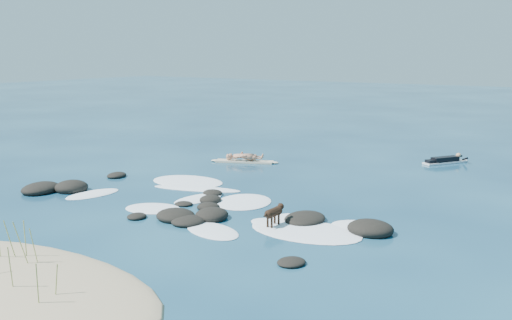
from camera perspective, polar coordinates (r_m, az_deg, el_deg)
The scene contains 8 objects.
ground at distance 20.18m, azimuth -3.94°, elevation -4.56°, with size 160.00×160.00×0.00m, color #0A2642.
sand_dune at distance 14.80m, azimuth -23.64°, elevation -11.26°, with size 9.00×4.40×0.60m, color #9E8966.
dune_grass at distance 14.68m, azimuth -23.09°, elevation -8.74°, with size 3.76×1.64×1.22m.
reef_rocks at distance 19.89m, azimuth -7.89°, elevation -4.55°, with size 14.28×5.99×0.56m.
breaking_foam at distance 19.78m, azimuth -2.23°, elevation -4.84°, with size 11.89×6.88×0.12m.
standing_surfer_rig at distance 27.75m, azimuth -1.17°, elevation 1.28°, with size 3.24×1.60×1.92m.
paddling_surfer_rig at distance 29.14m, azimuth 18.43°, elevation -0.02°, with size 1.86×2.36×0.45m.
dog at distance 17.59m, azimuth 1.85°, elevation -5.25°, with size 0.31×1.13×0.71m.
Camera 1 is at (11.67, -15.58, 5.32)m, focal length 40.00 mm.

